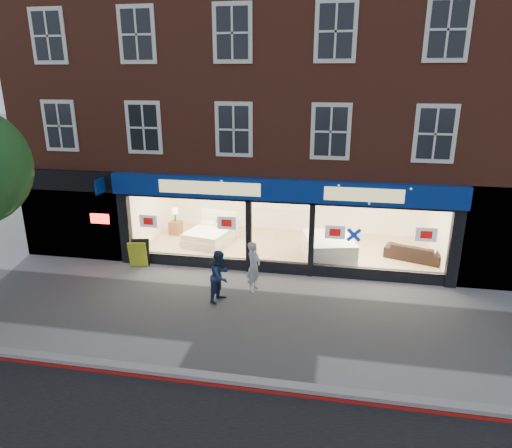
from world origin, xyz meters
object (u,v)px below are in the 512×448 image
(sofa, at_px, (413,252))
(pedestrian_blue, at_px, (220,276))
(mattress_stack, at_px, (329,248))
(a_board, at_px, (139,253))
(display_bed, at_px, (210,235))
(pedestrian_grey, at_px, (254,266))

(sofa, height_order, pedestrian_blue, pedestrian_blue)
(pedestrian_blue, bearing_deg, sofa, -36.89)
(mattress_stack, distance_m, a_board, 6.72)
(display_bed, relative_size, a_board, 2.26)
(mattress_stack, bearing_deg, display_bed, 169.49)
(sofa, relative_size, a_board, 1.99)
(sofa, xyz_separation_m, pedestrian_blue, (-6.05, -4.14, 0.41))
(mattress_stack, bearing_deg, pedestrian_grey, -128.49)
(a_board, height_order, pedestrian_blue, pedestrian_blue)
(mattress_stack, xyz_separation_m, pedestrian_blue, (-3.05, -3.63, 0.29))
(sofa, bearing_deg, pedestrian_grey, 52.29)
(display_bed, bearing_deg, pedestrian_blue, -58.26)
(pedestrian_grey, bearing_deg, sofa, -43.17)
(display_bed, height_order, pedestrian_blue, pedestrian_blue)
(mattress_stack, relative_size, pedestrian_blue, 1.49)
(display_bed, relative_size, pedestrian_grey, 1.38)
(display_bed, xyz_separation_m, a_board, (-1.84, -2.56, 0.08))
(mattress_stack, height_order, sofa, mattress_stack)
(mattress_stack, xyz_separation_m, sofa, (3.00, 0.51, -0.12))
(display_bed, height_order, a_board, display_bed)
(sofa, height_order, a_board, a_board)
(pedestrian_grey, xyz_separation_m, pedestrian_blue, (-0.84, -0.85, -0.00))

